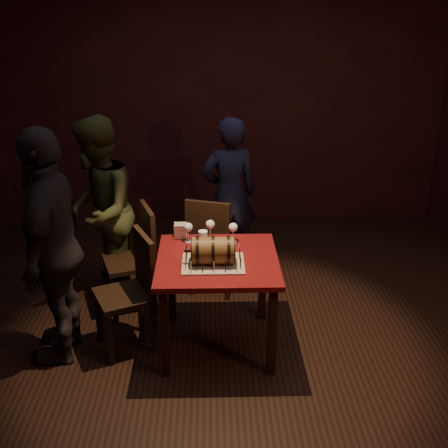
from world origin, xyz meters
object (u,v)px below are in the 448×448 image
object	(u,v)px
barrel_cake	(213,250)
person_left_front	(53,247)
chair_left_front	(133,285)
wine_glass_mid	(210,225)
pint_of_ale	(203,240)
person_back	(229,194)
pub_table	(218,272)
person_left_rear	(98,212)
chair_left_rear	(138,253)
chair_back	(211,241)
wine_glass_left	(188,228)
wine_glass_right	(233,228)

from	to	relation	value
barrel_cake	person_left_front	bearing A→B (deg)	178.32
chair_left_front	barrel_cake	bearing A→B (deg)	-10.39
wine_glass_mid	person_left_front	xyz separation A→B (m)	(-1.13, -0.42, 0.02)
pint_of_ale	person_back	distance (m)	1.23
pub_table	barrel_cake	xyz separation A→B (m)	(-0.03, -0.10, 0.22)
wine_glass_mid	person_left_rear	size ratio (longest dim) A/B	0.10
pub_table	chair_left_rear	world-z (taller)	chair_left_rear
wine_glass_mid	chair_back	distance (m)	0.58
chair_left_rear	barrel_cake	bearing A→B (deg)	-46.66
person_left_rear	chair_left_front	bearing A→B (deg)	22.61
chair_left_front	chair_back	bearing A→B (deg)	53.63
wine_glass_left	person_left_rear	xyz separation A→B (m)	(-0.79, 0.47, -0.04)
barrel_cake	wine_glass_right	world-z (taller)	barrel_cake
wine_glass_right	person_left_front	bearing A→B (deg)	-164.67
pint_of_ale	chair_back	bearing A→B (deg)	84.42
wine_glass_right	chair_back	distance (m)	0.65
wine_glass_mid	person_left_front	bearing A→B (deg)	-159.42
chair_back	person_left_front	bearing A→B (deg)	-142.15
wine_glass_right	chair_left_front	distance (m)	0.89
pub_table	chair_back	size ratio (longest dim) A/B	0.97
wine_glass_left	chair_left_rear	world-z (taller)	chair_left_rear
pub_table	wine_glass_right	world-z (taller)	wine_glass_right
wine_glass_left	chair_left_front	xyz separation A→B (m)	(-0.41, -0.29, -0.35)
pint_of_ale	chair_left_front	distance (m)	0.63
wine_glass_mid	chair_left_rear	size ratio (longest dim) A/B	0.17
pub_table	person_left_rear	bearing A→B (deg)	142.41
wine_glass_right	pint_of_ale	xyz separation A→B (m)	(-0.24, -0.13, -0.05)
wine_glass_left	wine_glass_mid	distance (m)	0.18
wine_glass_mid	chair_left_front	bearing A→B (deg)	-149.39
barrel_cake	chair_back	size ratio (longest dim) A/B	0.39
chair_left_rear	chair_left_front	bearing A→B (deg)	-86.64
barrel_cake	wine_glass_right	bearing A→B (deg)	67.72
chair_back	person_left_rear	xyz separation A→B (m)	(-0.97, -0.04, 0.30)
person_left_rear	wine_glass_mid	bearing A→B (deg)	62.92
chair_left_rear	chair_left_front	size ratio (longest dim) A/B	1.00
barrel_cake	person_left_rear	size ratio (longest dim) A/B	0.22
chair_left_front	person_left_rear	xyz separation A→B (m)	(-0.38, 0.77, 0.30)
wine_glass_left	person_back	xyz separation A→B (m)	(0.36, 1.07, -0.11)
person_back	person_left_rear	size ratio (longest dim) A/B	0.92
chair_back	chair_left_rear	xyz separation A→B (m)	(-0.63, -0.24, 0.00)
person_back	pub_table	bearing A→B (deg)	70.33
person_left_rear	pint_of_ale	bearing A→B (deg)	52.41
wine_glass_right	chair_left_front	world-z (taller)	chair_left_front
barrel_cake	person_left_rear	world-z (taller)	person_left_rear
wine_glass_right	person_back	size ratio (longest dim) A/B	0.11
chair_left_rear	person_back	size ratio (longest dim) A/B	0.61
chair_left_rear	person_back	xyz separation A→B (m)	(0.80, 0.80, 0.24)
pub_table	person_left_front	distance (m)	1.21
barrel_cake	wine_glass_right	xyz separation A→B (m)	(0.16, 0.39, 0.01)
wine_glass_left	person_back	size ratio (longest dim) A/B	0.11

